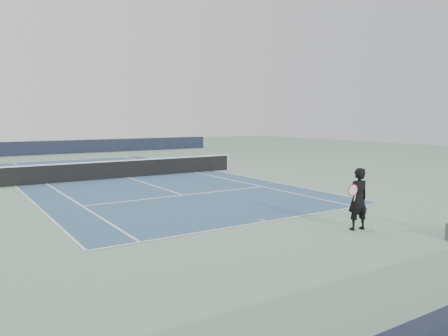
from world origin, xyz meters
TOP-DOWN VIEW (x-y plane):
  - ground at (0.00, 0.00)m, footprint 80.00×80.00m
  - court_surface at (0.00, 0.00)m, footprint 10.97×23.77m
  - tennis_net at (0.00, 0.00)m, footprint 12.90×0.10m
  - windscreen_far at (0.00, 17.88)m, footprint 30.00×0.25m
  - tennis_player at (1.60, -14.02)m, footprint 0.83×0.60m
  - tennis_ball at (1.86, -14.40)m, footprint 0.06×0.06m

SIDE VIEW (x-z plane):
  - ground at x=0.00m, z-range 0.00..0.00m
  - court_surface at x=0.00m, z-range 0.00..0.01m
  - tennis_ball at x=1.86m, z-range 0.00..0.06m
  - tennis_net at x=0.00m, z-range -0.03..1.04m
  - windscreen_far at x=0.00m, z-range 0.00..1.20m
  - tennis_player at x=1.60m, z-range 0.00..1.79m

